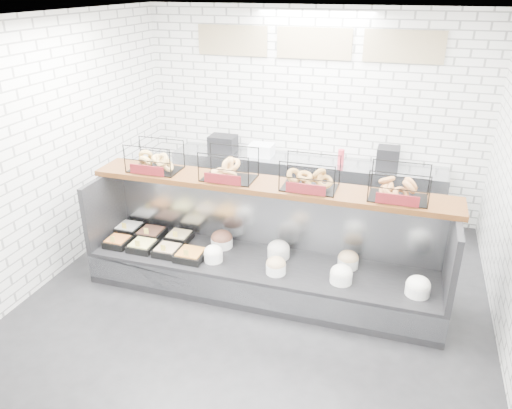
% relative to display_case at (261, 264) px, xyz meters
% --- Properties ---
extents(ground, '(5.50, 5.50, 0.00)m').
position_rel_display_case_xyz_m(ground, '(0.02, -0.34, -0.33)').
color(ground, black).
rests_on(ground, ground).
extents(room_shell, '(5.02, 5.51, 3.01)m').
position_rel_display_case_xyz_m(room_shell, '(0.02, 0.26, 1.73)').
color(room_shell, white).
rests_on(room_shell, ground).
extents(display_case, '(4.00, 0.90, 1.20)m').
position_rel_display_case_xyz_m(display_case, '(0.00, 0.00, 0.00)').
color(display_case, black).
rests_on(display_case, ground).
extents(bagel_shelf, '(4.10, 0.50, 0.40)m').
position_rel_display_case_xyz_m(bagel_shelf, '(0.02, 0.18, 1.04)').
color(bagel_shelf, '#3C1F0D').
rests_on(bagel_shelf, display_case).
extents(prep_counter, '(4.00, 0.60, 1.20)m').
position_rel_display_case_xyz_m(prep_counter, '(0.01, 2.09, 0.14)').
color(prep_counter, '#93969B').
rests_on(prep_counter, ground).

